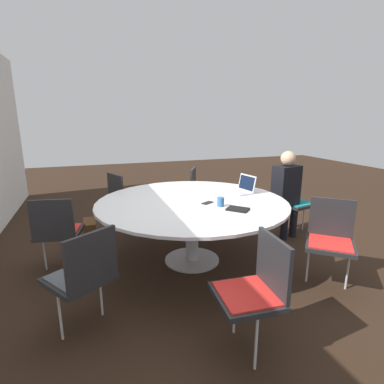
{
  "coord_description": "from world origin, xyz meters",
  "views": [
    {
      "loc": [
        -3.05,
        1.05,
        1.63
      ],
      "look_at": [
        0.0,
        0.0,
        0.83
      ],
      "focal_mm": 28.0,
      "sensor_mm": 36.0,
      "label": 1
    }
  ],
  "objects_px": {
    "spiral_notebook": "(238,209)",
    "cell_phone": "(207,203)",
    "chair_5": "(255,286)",
    "chair_0": "(293,198)",
    "chair_4": "(83,272)",
    "chair_1": "(201,190)",
    "handbag": "(90,231)",
    "chair_3": "(57,228)",
    "person_0": "(287,188)",
    "chair_2": "(124,196)",
    "laptop": "(243,188)",
    "chair_6": "(330,236)",
    "coffee_cup": "(221,202)"
  },
  "relations": [
    {
      "from": "chair_0",
      "to": "chair_6",
      "type": "xyz_separation_m",
      "value": [
        -1.32,
        0.56,
        0.0
      ]
    },
    {
      "from": "chair_0",
      "to": "person_0",
      "type": "relative_size",
      "value": 0.71
    },
    {
      "from": "chair_5",
      "to": "chair_0",
      "type": "bearing_deg",
      "value": -38.74
    },
    {
      "from": "chair_6",
      "to": "laptop",
      "type": "bearing_deg",
      "value": -27.12
    },
    {
      "from": "chair_1",
      "to": "chair_6",
      "type": "bearing_deg",
      "value": 40.94
    },
    {
      "from": "coffee_cup",
      "to": "chair_0",
      "type": "bearing_deg",
      "value": -63.93
    },
    {
      "from": "chair_2",
      "to": "chair_3",
      "type": "height_order",
      "value": "same"
    },
    {
      "from": "chair_4",
      "to": "chair_1",
      "type": "bearing_deg",
      "value": 17.06
    },
    {
      "from": "chair_2",
      "to": "handbag",
      "type": "distance_m",
      "value": 0.69
    },
    {
      "from": "spiral_notebook",
      "to": "cell_phone",
      "type": "xyz_separation_m",
      "value": [
        0.33,
        0.2,
        -0.01
      ]
    },
    {
      "from": "chair_1",
      "to": "chair_3",
      "type": "bearing_deg",
      "value": -34.08
    },
    {
      "from": "spiral_notebook",
      "to": "person_0",
      "type": "bearing_deg",
      "value": -56.17
    },
    {
      "from": "chair_0",
      "to": "laptop",
      "type": "relative_size",
      "value": 2.55
    },
    {
      "from": "chair_4",
      "to": "handbag",
      "type": "xyz_separation_m",
      "value": [
        1.87,
        -0.05,
        -0.36
      ]
    },
    {
      "from": "chair_0",
      "to": "spiral_notebook",
      "type": "bearing_deg",
      "value": 21.61
    },
    {
      "from": "person_0",
      "to": "coffee_cup",
      "type": "bearing_deg",
      "value": 13.47
    },
    {
      "from": "chair_1",
      "to": "spiral_notebook",
      "type": "distance_m",
      "value": 1.83
    },
    {
      "from": "chair_1",
      "to": "spiral_notebook",
      "type": "height_order",
      "value": "chair_1"
    },
    {
      "from": "handbag",
      "to": "laptop",
      "type": "bearing_deg",
      "value": -115.22
    },
    {
      "from": "chair_4",
      "to": "chair_5",
      "type": "relative_size",
      "value": 1.0
    },
    {
      "from": "chair_5",
      "to": "chair_3",
      "type": "bearing_deg",
      "value": 44.2
    },
    {
      "from": "chair_0",
      "to": "chair_5",
      "type": "xyz_separation_m",
      "value": [
        -1.86,
        1.73,
        0.0
      ]
    },
    {
      "from": "spiral_notebook",
      "to": "coffee_cup",
      "type": "height_order",
      "value": "coffee_cup"
    },
    {
      "from": "handbag",
      "to": "chair_0",
      "type": "bearing_deg",
      "value": -101.85
    },
    {
      "from": "handbag",
      "to": "chair_2",
      "type": "bearing_deg",
      "value": -59.46
    },
    {
      "from": "person_0",
      "to": "handbag",
      "type": "relative_size",
      "value": 3.33
    },
    {
      "from": "coffee_cup",
      "to": "handbag",
      "type": "height_order",
      "value": "coffee_cup"
    },
    {
      "from": "chair_0",
      "to": "person_0",
      "type": "distance_m",
      "value": 0.32
    },
    {
      "from": "chair_1",
      "to": "laptop",
      "type": "bearing_deg",
      "value": 32.8
    },
    {
      "from": "chair_1",
      "to": "person_0",
      "type": "distance_m",
      "value": 1.35
    },
    {
      "from": "person_0",
      "to": "chair_1",
      "type": "bearing_deg",
      "value": -61.33
    },
    {
      "from": "chair_2",
      "to": "spiral_notebook",
      "type": "relative_size",
      "value": 3.32
    },
    {
      "from": "chair_2",
      "to": "chair_3",
      "type": "bearing_deg",
      "value": -59.03
    },
    {
      "from": "chair_4",
      "to": "chair_0",
      "type": "bearing_deg",
      "value": -9.62
    },
    {
      "from": "laptop",
      "to": "spiral_notebook",
      "type": "bearing_deg",
      "value": -43.68
    },
    {
      "from": "chair_2",
      "to": "spiral_notebook",
      "type": "xyz_separation_m",
      "value": [
        -1.79,
        -0.93,
        0.23
      ]
    },
    {
      "from": "chair_4",
      "to": "cell_phone",
      "type": "xyz_separation_m",
      "value": [
        0.71,
        -1.29,
        0.23
      ]
    },
    {
      "from": "chair_4",
      "to": "cell_phone",
      "type": "relative_size",
      "value": 5.45
    },
    {
      "from": "chair_0",
      "to": "coffee_cup",
      "type": "height_order",
      "value": "chair_0"
    },
    {
      "from": "chair_4",
      "to": "spiral_notebook",
      "type": "distance_m",
      "value": 1.55
    },
    {
      "from": "chair_1",
      "to": "chair_4",
      "type": "xyz_separation_m",
      "value": [
        -2.17,
        1.77,
        0.0
      ]
    },
    {
      "from": "chair_0",
      "to": "coffee_cup",
      "type": "distance_m",
      "value": 1.67
    },
    {
      "from": "chair_2",
      "to": "chair_3",
      "type": "xyz_separation_m",
      "value": [
        -1.1,
        0.82,
        0.0
      ]
    },
    {
      "from": "chair_3",
      "to": "chair_5",
      "type": "distance_m",
      "value": 2.16
    },
    {
      "from": "chair_4",
      "to": "laptop",
      "type": "height_order",
      "value": "laptop"
    },
    {
      "from": "spiral_notebook",
      "to": "chair_2",
      "type": "bearing_deg",
      "value": 27.56
    },
    {
      "from": "chair_5",
      "to": "spiral_notebook",
      "type": "xyz_separation_m",
      "value": [
        0.96,
        -0.36,
        0.23
      ]
    },
    {
      "from": "chair_4",
      "to": "chair_6",
      "type": "relative_size",
      "value": 1.0
    },
    {
      "from": "spiral_notebook",
      "to": "chair_6",
      "type": "bearing_deg",
      "value": -117.04
    },
    {
      "from": "chair_6",
      "to": "chair_4",
      "type": "bearing_deg",
      "value": 40.07
    }
  ]
}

